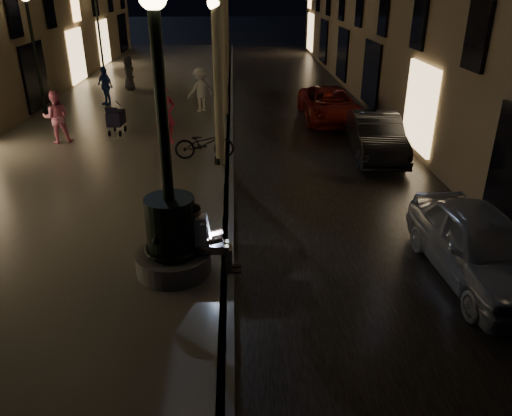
{
  "coord_description": "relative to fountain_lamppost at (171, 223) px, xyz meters",
  "views": [
    {
      "loc": [
        0.19,
        -6.13,
        5.23
      ],
      "look_at": [
        0.59,
        3.0,
        1.02
      ],
      "focal_mm": 35.0,
      "sensor_mm": 36.0,
      "label": 1
    }
  ],
  "objects": [
    {
      "name": "pedestrian_red",
      "position": [
        -1.1,
        8.14,
        -0.05
      ],
      "size": [
        0.84,
        0.74,
        1.93
      ],
      "primitive_type": "imported",
      "rotation": [
        0.0,
        0.0,
        0.5
      ],
      "color": "#BD2544",
      "rests_on": "promenade"
    },
    {
      "name": "lamp_curb_b",
      "position": [
        0.7,
        14.0,
        2.02
      ],
      "size": [
        0.36,
        0.36,
        4.81
      ],
      "color": "black",
      "rests_on": "promenade"
    },
    {
      "name": "ground",
      "position": [
        1.0,
        13.0,
        -1.21
      ],
      "size": [
        120.0,
        120.0,
        0.0
      ],
      "primitive_type": "plane",
      "color": "black",
      "rests_on": "ground"
    },
    {
      "name": "pedestrian_white",
      "position": [
        -0.2,
        12.56,
        -0.13
      ],
      "size": [
        1.31,
        1.11,
        1.76
      ],
      "primitive_type": "imported",
      "rotation": [
        0.0,
        0.0,
        3.63
      ],
      "color": "silver",
      "rests_on": "promenade"
    },
    {
      "name": "car_third",
      "position": [
        5.0,
        11.61,
        -0.58
      ],
      "size": [
        2.15,
        4.58,
        1.27
      ],
      "primitive_type": "imported",
      "rotation": [
        0.0,
        0.0,
        0.01
      ],
      "color": "maroon",
      "rests_on": "ground"
    },
    {
      "name": "lamp_curb_a",
      "position": [
        0.7,
        6.0,
        2.02
      ],
      "size": [
        0.36,
        0.36,
        4.81
      ],
      "color": "black",
      "rests_on": "promenade"
    },
    {
      "name": "seated_man_laptop",
      "position": [
        0.61,
        0.0,
        -0.29
      ],
      "size": [
        1.01,
        0.34,
        1.38
      ],
      "color": "tan",
      "rests_on": "promenade"
    },
    {
      "name": "lamp_left_c",
      "position": [
        -6.4,
        22.0,
        2.02
      ],
      "size": [
        0.36,
        0.36,
        4.81
      ],
      "color": "black",
      "rests_on": "promenade"
    },
    {
      "name": "lamp_curb_d",
      "position": [
        0.7,
        30.0,
        2.02
      ],
      "size": [
        0.36,
        0.36,
        4.81
      ],
      "color": "black",
      "rests_on": "promenade"
    },
    {
      "name": "curb_strip",
      "position": [
        1.0,
        13.0,
        -1.11
      ],
      "size": [
        0.25,
        45.0,
        0.2
      ],
      "primitive_type": "cube",
      "color": "#59595B",
      "rests_on": "ground"
    },
    {
      "name": "pedestrian_pink",
      "position": [
        -4.7,
        8.36,
        -0.14
      ],
      "size": [
        0.98,
        0.85,
        1.74
      ],
      "primitive_type": "imported",
      "rotation": [
        0.0,
        0.0,
        3.4
      ],
      "color": "pink",
      "rests_on": "promenade"
    },
    {
      "name": "promenade",
      "position": [
        -3.0,
        13.0,
        -1.11
      ],
      "size": [
        8.0,
        45.0,
        0.2
      ],
      "primitive_type": "cube",
      "color": "slate",
      "rests_on": "ground"
    },
    {
      "name": "car_front",
      "position": [
        5.73,
        -0.16,
        -0.53
      ],
      "size": [
        1.76,
        4.06,
        1.36
      ],
      "primitive_type": "imported",
      "rotation": [
        0.0,
        0.0,
        0.04
      ],
      "color": "#AEB2B6",
      "rests_on": "ground"
    },
    {
      "name": "fountain_lamppost",
      "position": [
        0.0,
        0.0,
        0.0
      ],
      "size": [
        1.4,
        1.4,
        5.21
      ],
      "color": "#59595B",
      "rests_on": "promenade"
    },
    {
      "name": "lamp_curb_c",
      "position": [
        0.7,
        22.0,
        2.02
      ],
      "size": [
        0.36,
        0.36,
        4.81
      ],
      "color": "black",
      "rests_on": "promenade"
    },
    {
      "name": "bicycle",
      "position": [
        0.25,
        6.5,
        -0.54
      ],
      "size": [
        1.83,
        0.72,
        0.95
      ],
      "primitive_type": "imported",
      "rotation": [
        0.0,
        0.0,
        1.62
      ],
      "color": "black",
      "rests_on": "promenade"
    },
    {
      "name": "lamp_left_b",
      "position": [
        -6.4,
        12.0,
        2.02
      ],
      "size": [
        0.36,
        0.36,
        4.81
      ],
      "color": "black",
      "rests_on": "promenade"
    },
    {
      "name": "pedestrian_dark",
      "position": [
        -3.99,
        17.12,
        -0.2
      ],
      "size": [
        0.6,
        0.84,
        1.63
      ],
      "primitive_type": "imported",
      "rotation": [
        0.0,
        0.0,
        1.47
      ],
      "color": "#38393E",
      "rests_on": "promenade"
    },
    {
      "name": "pedestrian_blue",
      "position": [
        -4.39,
        13.89,
        -0.19
      ],
      "size": [
        0.99,
        0.94,
        1.64
      ],
      "primitive_type": "imported",
      "rotation": [
        0.0,
        0.0,
        5.56
      ],
      "color": "navy",
      "rests_on": "promenade"
    },
    {
      "name": "stroller",
      "position": [
        -2.98,
        9.27,
        -0.44
      ],
      "size": [
        0.54,
        1.13,
        1.14
      ],
      "rotation": [
        0.0,
        0.0,
        -0.08
      ],
      "color": "black",
      "rests_on": "promenade"
    },
    {
      "name": "cobble_lane",
      "position": [
        4.0,
        13.0,
        -1.2
      ],
      "size": [
        6.0,
        45.0,
        0.02
      ],
      "primitive_type": "cube",
      "color": "black",
      "rests_on": "ground"
    },
    {
      "name": "car_second",
      "position": [
        5.69,
        7.1,
        -0.54
      ],
      "size": [
        1.73,
        4.18,
        1.35
      ],
      "primitive_type": "imported",
      "rotation": [
        0.0,
        0.0,
        -0.08
      ],
      "color": "black",
      "rests_on": "ground"
    }
  ]
}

